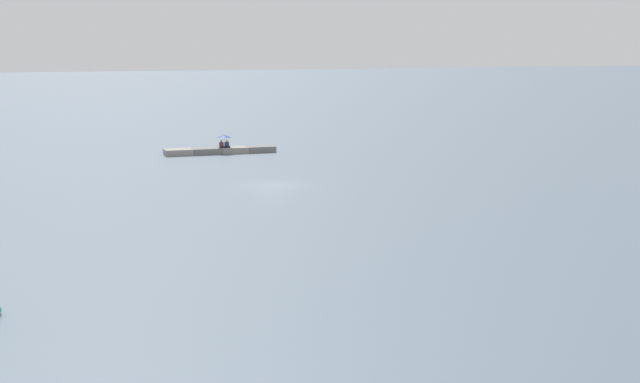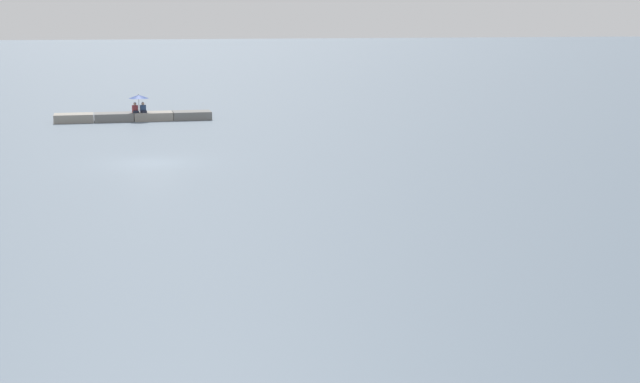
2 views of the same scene
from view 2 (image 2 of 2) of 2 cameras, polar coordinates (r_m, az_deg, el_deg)
ground_plane at (r=49.37m, az=-10.01°, el=1.69°), size 500.00×500.00×0.00m
seawall_pier at (r=69.31m, az=-11.02°, el=4.39°), size 10.91×1.95×0.59m
person_seated_blue_left at (r=69.18m, az=-10.46°, el=4.85°), size 0.46×0.65×0.73m
person_seated_maroon_right at (r=69.10m, az=-10.92°, el=4.83°), size 0.46×0.65×0.73m
umbrella_open_navy at (r=69.12m, az=-10.73°, el=5.56°), size 1.39×1.39×1.30m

